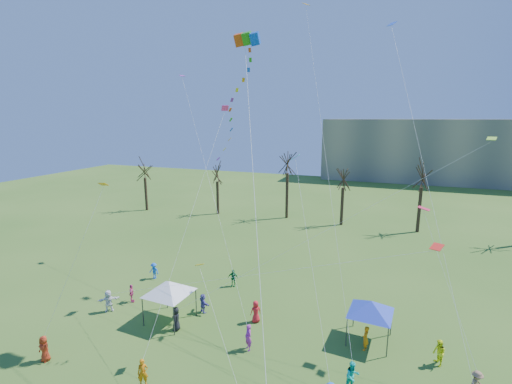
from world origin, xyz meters
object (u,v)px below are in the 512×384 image
(distant_building, at_px, (452,151))
(canopy_tent_white, at_px, (169,287))
(canopy_tent_blue, at_px, (371,307))
(big_box_kite, at_px, (239,108))

(distant_building, bearing_deg, canopy_tent_white, -111.30)
(canopy_tent_white, height_order, canopy_tent_blue, canopy_tent_white)
(canopy_tent_white, distance_m, canopy_tent_blue, 14.70)
(distant_building, xyz_separation_m, canopy_tent_blue, (-14.91, -72.70, -4.93))
(big_box_kite, relative_size, canopy_tent_blue, 5.78)
(big_box_kite, bearing_deg, distant_building, 72.32)
(distant_building, xyz_separation_m, canopy_tent_white, (-29.37, -75.32, -4.74))
(big_box_kite, height_order, canopy_tent_white, big_box_kite)
(canopy_tent_white, bearing_deg, canopy_tent_blue, 10.27)
(distant_building, relative_size, canopy_tent_blue, 14.89)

